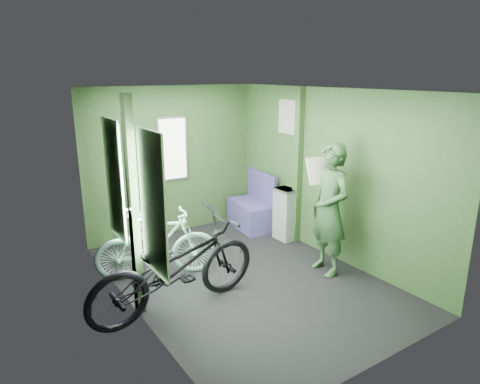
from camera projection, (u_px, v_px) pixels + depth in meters
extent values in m
plane|color=black|center=(244.00, 278.00, 5.36)|extent=(4.00, 4.00, 0.00)
cube|color=silver|center=(245.00, 90.00, 4.73)|extent=(2.80, 4.00, 0.02)
cube|color=#2B4922|center=(172.00, 161.00, 6.65)|extent=(2.80, 0.02, 2.30)
cube|color=#2B4922|center=(384.00, 245.00, 3.44)|extent=(2.80, 0.02, 2.30)
cube|color=#2B4922|center=(130.00, 210.00, 4.30)|extent=(0.02, 4.00, 2.30)
cube|color=#2B4922|center=(330.00, 175.00, 5.79)|extent=(0.02, 4.00, 2.30)
cube|color=#2B4922|center=(134.00, 210.00, 4.32)|extent=(0.08, 0.12, 2.30)
cube|color=silver|center=(154.00, 204.00, 3.83)|extent=(0.02, 0.56, 1.34)
cube|color=silver|center=(115.00, 179.00, 4.71)|extent=(0.02, 0.56, 1.34)
cube|color=white|center=(152.00, 145.00, 3.69)|extent=(0.00, 0.12, 0.12)
cube|color=white|center=(112.00, 131.00, 4.57)|extent=(0.00, 0.12, 0.12)
cylinder|color=silver|center=(141.00, 213.00, 4.37)|extent=(0.03, 0.40, 0.03)
cube|color=#2B4922|center=(298.00, 167.00, 6.25)|extent=(0.10, 0.10, 2.30)
cube|color=white|center=(288.00, 117.00, 6.31)|extent=(0.02, 0.40, 0.50)
cube|color=silver|center=(173.00, 149.00, 6.56)|extent=(0.50, 0.02, 1.00)
imported|color=black|center=(178.00, 311.00, 4.63)|extent=(2.04, 0.95, 1.11)
imported|color=#8AC4AF|center=(159.00, 278.00, 5.36)|extent=(1.61, 1.02, 0.96)
imported|color=#2C4D2A|center=(329.00, 210.00, 5.31)|extent=(0.48, 0.66, 1.68)
cube|color=silver|center=(317.00, 171.00, 5.45)|extent=(0.29, 0.18, 0.34)
cube|color=gray|center=(285.00, 214.00, 6.52)|extent=(0.24, 0.33, 0.81)
cube|color=#2F2856|center=(251.00, 215.00, 7.06)|extent=(0.59, 0.92, 0.43)
cube|color=#2F2856|center=(262.00, 186.00, 7.05)|extent=(0.17, 0.87, 0.48)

